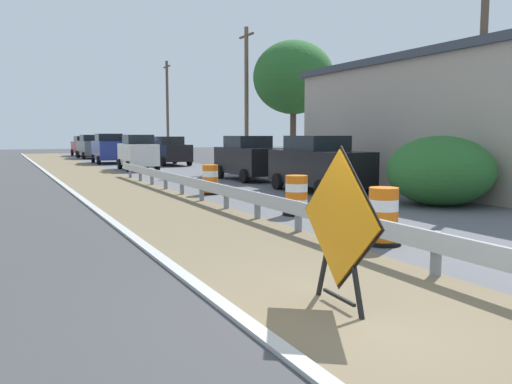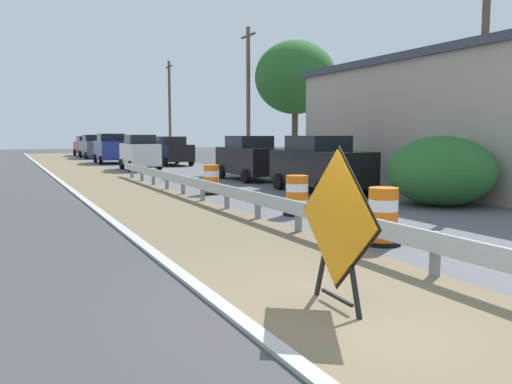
{
  "view_description": "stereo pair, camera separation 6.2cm",
  "coord_description": "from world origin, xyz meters",
  "views": [
    {
      "loc": [
        -3.79,
        -5.02,
        2.18
      ],
      "look_at": [
        1.39,
        5.54,
        0.9
      ],
      "focal_mm": 37.06,
      "sensor_mm": 36.0,
      "label": 1
    },
    {
      "loc": [
        -3.74,
        -5.05,
        2.18
      ],
      "look_at": [
        1.39,
        5.54,
        0.9
      ],
      "focal_mm": 37.06,
      "sensor_mm": 36.0,
      "label": 2
    }
  ],
  "objects": [
    {
      "name": "car_distant_a",
      "position": [
        7.09,
        11.79,
        1.07
      ],
      "size": [
        2.07,
        4.79,
        2.14
      ],
      "rotation": [
        0.0,
        0.0,
        -1.57
      ],
      "color": "black",
      "rests_on": "ground"
    },
    {
      "name": "car_distant_b",
      "position": [
        3.98,
        27.29,
        1.08
      ],
      "size": [
        2.0,
        4.08,
        2.17
      ],
      "rotation": [
        0.0,
        0.0,
        1.55
      ],
      "color": "silver",
      "rests_on": "ground"
    },
    {
      "name": "utility_pole_near",
      "position": [
        9.99,
        6.97,
        4.22
      ],
      "size": [
        0.24,
        1.8,
        8.13
      ],
      "color": "brown",
      "rests_on": "ground"
    },
    {
      "name": "traffic_barrel_close",
      "position": [
        3.45,
        7.24,
        0.49
      ],
      "size": [
        0.75,
        0.75,
        1.08
      ],
      "color": "orange",
      "rests_on": "ground"
    },
    {
      "name": "car_lead_far_lane",
      "position": [
        3.98,
        45.18,
        1.08
      ],
      "size": [
        2.12,
        4.63,
        2.15
      ],
      "rotation": [
        0.0,
        0.0,
        1.59
      ],
      "color": "#4C5156",
      "rests_on": "ground"
    },
    {
      "name": "curb_near_edge",
      "position": [
        -1.3,
        0.0,
        0.0
      ],
      "size": [
        0.2,
        120.0,
        0.11
      ],
      "primitive_type": "cube",
      "color": "#ADADA8",
      "rests_on": "ground"
    },
    {
      "name": "car_lead_near_lane",
      "position": [
        3.82,
        35.85,
        1.12
      ],
      "size": [
        2.24,
        4.6,
        2.24
      ],
      "rotation": [
        0.0,
        0.0,
        1.54
      ],
      "color": "navy",
      "rests_on": "ground"
    },
    {
      "name": "bush_roadside",
      "position": [
        8.42,
        7.0,
        1.07
      ],
      "size": [
        3.24,
        3.24,
        2.15
      ],
      "primitive_type": "ellipsoid",
      "color": "#286028",
      "rests_on": "ground"
    },
    {
      "name": "car_mid_far_lane",
      "position": [
        7.29,
        31.72,
        1.02
      ],
      "size": [
        2.21,
        4.76,
        2.04
      ],
      "rotation": [
        0.0,
        0.0,
        -1.55
      ],
      "color": "black",
      "rests_on": "ground"
    },
    {
      "name": "traffic_barrel_nearest",
      "position": [
        3.02,
        3.13,
        0.52
      ],
      "size": [
        0.73,
        0.73,
        1.14
      ],
      "color": "orange",
      "rests_on": "ground"
    },
    {
      "name": "roadside_shop_near",
      "position": [
        13.8,
        11.14,
        2.62
      ],
      "size": [
        8.2,
        13.01,
        5.22
      ],
      "color": "#AD9E8E",
      "rests_on": "ground"
    },
    {
      "name": "car_trailing_near_lane",
      "position": [
        7.06,
        17.85,
        1.06
      ],
      "size": [
        2.14,
        4.29,
        2.12
      ],
      "rotation": [
        0.0,
        0.0,
        -1.56
      ],
      "color": "black",
      "rests_on": "ground"
    },
    {
      "name": "utility_pole_mid",
      "position": [
        9.62,
        23.59,
        4.37
      ],
      "size": [
        0.24,
        1.8,
        8.42
      ],
      "color": "brown",
      "rests_on": "ground"
    },
    {
      "name": "utility_pole_far",
      "position": [
        10.11,
        41.26,
        4.49
      ],
      "size": [
        0.24,
        1.8,
        8.66
      ],
      "color": "brown",
      "rests_on": "ground"
    },
    {
      "name": "warning_sign_diamond",
      "position": [
        0.02,
        0.38,
        1.07
      ],
      "size": [
        0.14,
        1.82,
        2.06
      ],
      "rotation": [
        0.0,
        0.0,
        3.09
      ],
      "color": "black",
      "rests_on": "ground"
    },
    {
      "name": "car_trailing_far_lane",
      "position": [
        4.21,
        50.86,
        1.01
      ],
      "size": [
        2.23,
        4.68,
        2.02
      ],
      "rotation": [
        0.0,
        0.0,
        1.6
      ],
      "color": "maroon",
      "rests_on": "ground"
    },
    {
      "name": "traffic_barrel_mid",
      "position": [
        3.17,
        12.97,
        0.49
      ],
      "size": [
        0.71,
        0.71,
        1.08
      ],
      "color": "orange",
      "rests_on": "ground"
    },
    {
      "name": "median_dirt_strip",
      "position": [
        0.6,
        0.0,
        0.0
      ],
      "size": [
        3.61,
        120.0,
        0.01
      ],
      "primitive_type": "cube",
      "color": "#706047",
      "rests_on": "ground"
    },
    {
      "name": "tree_roadside",
      "position": [
        12.06,
        22.28,
        5.49
      ],
      "size": [
        4.75,
        4.75,
        7.65
      ],
      "color": "#4C3D2D",
      "rests_on": "ground"
    },
    {
      "name": "ground_plane",
      "position": [
        0.0,
        0.0,
        0.0
      ],
      "size": [
        160.0,
        160.0,
        0.0
      ],
      "primitive_type": "plane",
      "color": "#3D3D3F"
    },
    {
      "name": "guardrail_median",
      "position": [
        2.17,
        1.97,
        0.52
      ],
      "size": [
        0.18,
        41.6,
        0.71
      ],
      "color": "#ADB2B7",
      "rests_on": "ground"
    }
  ]
}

